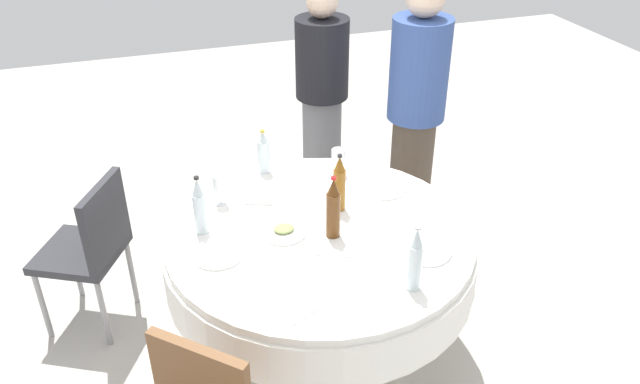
% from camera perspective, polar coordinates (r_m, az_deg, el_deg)
% --- Properties ---
extents(ground_plane, '(10.00, 10.00, 0.00)m').
position_cam_1_polar(ground_plane, '(3.45, 0.00, -13.65)').
color(ground_plane, '#B7B2A8').
extents(dining_table, '(1.47, 1.47, 0.74)m').
position_cam_1_polar(dining_table, '(3.06, 0.00, -5.74)').
color(dining_table, white).
rests_on(dining_table, ground_plane).
extents(bottle_amber_far, '(0.06, 0.06, 0.30)m').
position_cam_1_polar(bottle_amber_far, '(3.05, 1.74, 0.69)').
color(bottle_amber_far, '#8C5619').
rests_on(bottle_amber_far, dining_table).
extents(bottle_brown_south, '(0.06, 0.06, 0.31)m').
position_cam_1_polar(bottle_brown_south, '(2.86, 1.19, -1.53)').
color(bottle_brown_south, '#593314').
rests_on(bottle_brown_south, dining_table).
extents(bottle_clear_right, '(0.07, 0.07, 0.25)m').
position_cam_1_polar(bottle_clear_right, '(3.41, -5.10, 3.55)').
color(bottle_clear_right, silver).
rests_on(bottle_clear_right, dining_table).
extents(bottle_clear_near, '(0.06, 0.06, 0.29)m').
position_cam_1_polar(bottle_clear_near, '(2.94, -10.76, -1.31)').
color(bottle_clear_near, silver).
rests_on(bottle_clear_near, dining_table).
extents(bottle_clear_inner, '(0.06, 0.06, 0.30)m').
position_cam_1_polar(bottle_clear_inner, '(2.58, 8.51, -6.04)').
color(bottle_clear_inner, silver).
rests_on(bottle_clear_inner, dining_table).
extents(wine_glass_near, '(0.07, 0.07, 0.14)m').
position_cam_1_polar(wine_glass_near, '(3.38, 1.66, 3.17)').
color(wine_glass_near, white).
rests_on(wine_glass_near, dining_table).
extents(wine_glass_inner, '(0.06, 0.06, 0.16)m').
position_cam_1_polar(wine_glass_inner, '(3.15, -9.03, 0.70)').
color(wine_glass_inner, white).
rests_on(wine_glass_inner, dining_table).
extents(plate_left, '(0.21, 0.21, 0.04)m').
position_cam_1_polar(plate_left, '(2.95, -3.26, -3.53)').
color(plate_left, white).
rests_on(plate_left, dining_table).
extents(plate_front, '(0.23, 0.23, 0.02)m').
position_cam_1_polar(plate_front, '(2.87, 9.49, -5.21)').
color(plate_front, white).
rests_on(plate_front, dining_table).
extents(plate_north, '(0.22, 0.22, 0.02)m').
position_cam_1_polar(plate_north, '(3.30, 5.79, 0.36)').
color(plate_north, white).
rests_on(plate_north, dining_table).
extents(plate_outer, '(0.22, 0.22, 0.02)m').
position_cam_1_polar(plate_outer, '(2.84, -9.13, -5.53)').
color(plate_outer, white).
rests_on(plate_outer, dining_table).
extents(fork_south, '(0.17, 0.09, 0.00)m').
position_cam_1_polar(fork_south, '(2.51, -1.11, -10.97)').
color(fork_south, silver).
rests_on(fork_south, dining_table).
extents(knife_right, '(0.17, 0.09, 0.00)m').
position_cam_1_polar(knife_right, '(2.81, 1.11, -5.69)').
color(knife_right, silver).
rests_on(knife_right, dining_table).
extents(folded_napkin, '(0.18, 0.18, 0.02)m').
position_cam_1_polar(folded_napkin, '(3.22, -5.40, -0.36)').
color(folded_napkin, white).
rests_on(folded_napkin, dining_table).
extents(person_far, '(0.34, 0.34, 1.67)m').
position_cam_1_polar(person_far, '(3.82, 8.57, 6.89)').
color(person_far, '#4C3F33').
rests_on(person_far, ground_plane).
extents(person_south, '(0.34, 0.34, 1.53)m').
position_cam_1_polar(person_south, '(4.18, 0.18, 8.20)').
color(person_south, slate).
rests_on(person_south, ground_plane).
extents(chair_mid, '(0.54, 0.54, 0.87)m').
position_cam_1_polar(chair_mid, '(3.47, -19.80, -4.37)').
color(chair_mid, '#2D2D33').
rests_on(chair_mid, ground_plane).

